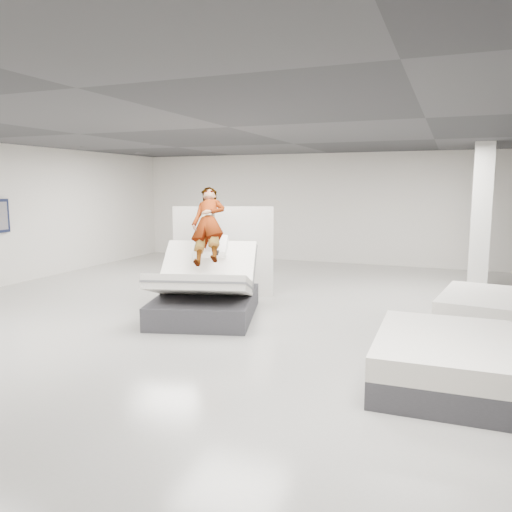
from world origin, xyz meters
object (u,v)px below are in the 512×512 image
(divider_panel, at_px, (223,252))
(column, at_px, (481,216))
(remote, at_px, (217,253))
(flat_bed_right_far, at_px, (490,311))
(flat_bed_right_near, at_px, (446,361))
(flat_bed_left_far, at_px, (214,262))
(hero_bed, at_px, (205,292))
(person, at_px, (208,239))

(divider_panel, relative_size, column, 0.64)
(remote, distance_m, flat_bed_right_far, 4.56)
(flat_bed_right_far, relative_size, flat_bed_right_near, 1.03)
(flat_bed_left_far, bearing_deg, flat_bed_right_far, -24.93)
(column, bearing_deg, flat_bed_left_far, -176.98)
(flat_bed_left_far, bearing_deg, remote, -63.04)
(remote, distance_m, flat_bed_right_near, 4.17)
(flat_bed_right_far, bearing_deg, flat_bed_left_far, 155.07)
(hero_bed, distance_m, flat_bed_right_far, 4.70)
(hero_bed, xyz_separation_m, flat_bed_right_near, (3.94, -1.66, -0.15))
(person, bearing_deg, remote, -57.85)
(person, xyz_separation_m, flat_bed_right_near, (4.03, -1.97, -1.05))
(flat_bed_left_far, bearing_deg, column, 3.02)
(hero_bed, bearing_deg, person, 105.95)
(divider_panel, height_order, column, column)
(person, xyz_separation_m, divider_panel, (-0.31, 1.28, -0.41))
(hero_bed, bearing_deg, flat_bed_right_far, 13.56)
(flat_bed_right_near, bearing_deg, person, 153.97)
(hero_bed, relative_size, person, 1.52)
(person, relative_size, flat_bed_right_near, 0.81)
(divider_panel, height_order, flat_bed_right_near, divider_panel)
(remote, height_order, flat_bed_right_far, remote)
(person, distance_m, flat_bed_left_far, 4.29)
(remote, distance_m, flat_bed_left_far, 4.62)
(remote, xyz_separation_m, flat_bed_right_near, (3.72, -1.69, -0.85))
(remote, relative_size, flat_bed_right_near, 0.07)
(flat_bed_left_far, distance_m, column, 6.49)
(remote, bearing_deg, flat_bed_right_far, -2.12)
(hero_bed, height_order, flat_bed_right_near, hero_bed)
(person, relative_size, flat_bed_right_far, 0.79)
(person, xyz_separation_m, column, (4.59, 4.11, 0.27))
(column, bearing_deg, hero_bed, -135.59)
(hero_bed, distance_m, person, 0.96)
(person, height_order, column, column)
(person, bearing_deg, flat_bed_left_far, 98.95)
(remote, distance_m, column, 6.15)
(divider_panel, relative_size, flat_bed_right_far, 0.96)
(column, bearing_deg, flat_bed_right_far, -88.92)
(divider_panel, xyz_separation_m, flat_bed_right_near, (4.34, -3.24, -0.64))
(flat_bed_right_far, bearing_deg, column, 91.08)
(flat_bed_right_far, xyz_separation_m, flat_bed_right_near, (-0.63, -2.76, 0.01))
(divider_panel, bearing_deg, flat_bed_right_far, -26.61)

